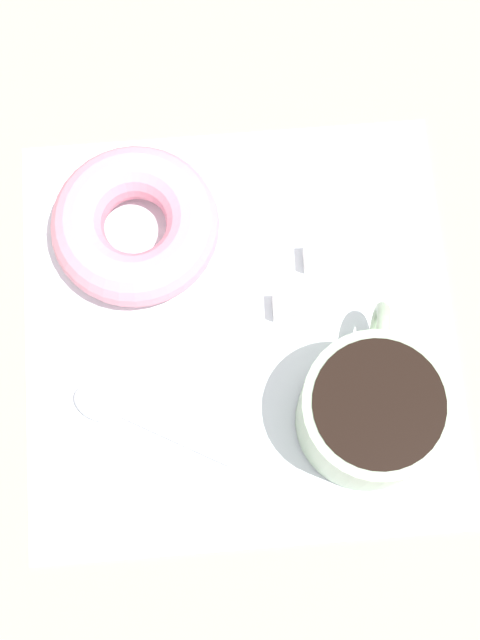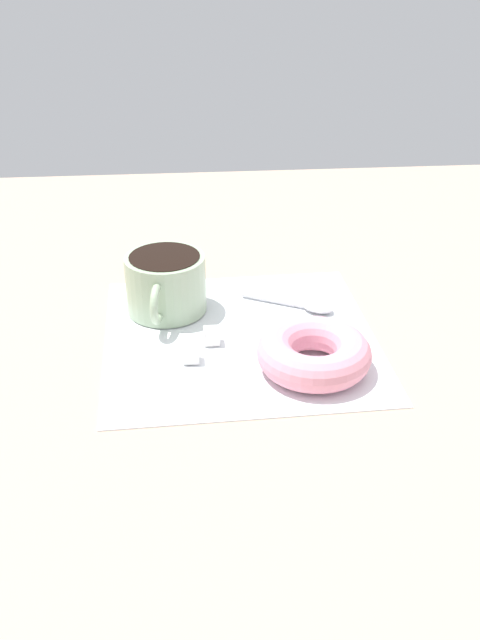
% 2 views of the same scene
% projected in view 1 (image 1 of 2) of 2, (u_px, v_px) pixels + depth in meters
% --- Properties ---
extents(ground_plane, '(1.20, 1.20, 0.02)m').
position_uv_depth(ground_plane, '(215.00, 318.00, 0.63)').
color(ground_plane, tan).
extents(napkin, '(0.31, 0.31, 0.00)m').
position_uv_depth(napkin, '(240.00, 328.00, 0.62)').
color(napkin, white).
rests_on(napkin, ground_plane).
extents(coffee_cup, '(0.09, 0.12, 0.07)m').
position_uv_depth(coffee_cup, '(372.00, 410.00, 0.56)').
color(coffee_cup, '#9EB793').
rests_on(coffee_cup, napkin).
extents(donut, '(0.12, 0.12, 0.04)m').
position_uv_depth(donut, '(135.00, 226.00, 0.61)').
color(donut, pink).
rests_on(donut, napkin).
extents(spoon, '(0.11, 0.07, 0.01)m').
position_uv_depth(spoon, '(118.00, 412.00, 0.59)').
color(spoon, silver).
rests_on(spoon, napkin).
extents(sugar_cube, '(0.02, 0.02, 0.02)m').
position_uv_depth(sugar_cube, '(316.00, 258.00, 0.62)').
color(sugar_cube, white).
rests_on(sugar_cube, napkin).
extents(sugar_cube_extra, '(0.02, 0.02, 0.02)m').
position_uv_depth(sugar_cube_extra, '(285.00, 303.00, 0.61)').
color(sugar_cube_extra, white).
rests_on(sugar_cube_extra, napkin).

